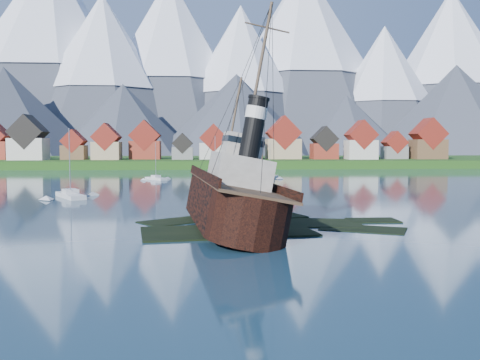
{
  "coord_description": "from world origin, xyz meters",
  "views": [
    {
      "loc": [
        -5.35,
        -58.17,
        9.5
      ],
      "look_at": [
        -1.14,
        6.0,
        5.0
      ],
      "focal_mm": 40.0,
      "sensor_mm": 36.0,
      "label": 1
    }
  ],
  "objects": [
    {
      "name": "mountains",
      "position": [
        -0.79,
        481.26,
        89.34
      ],
      "size": [
        965.0,
        340.0,
        205.0
      ],
      "color": "#2D333D",
      "rests_on": "ground"
    },
    {
      "name": "sailboat_f",
      "position": [
        11.97,
        83.62,
        0.21
      ],
      "size": [
        5.69,
        9.08,
        9.94
      ],
      "rotation": [
        0.0,
        0.0,
        -0.42
      ],
      "color": "silver",
      "rests_on": "ground"
    },
    {
      "name": "town",
      "position": [
        -33.12,
        152.18,
        8.99
      ],
      "size": [
        250.96,
        16.69,
        17.3
      ],
      "color": "maroon",
      "rests_on": "ground"
    },
    {
      "name": "sailboat_e",
      "position": [
        -2.7,
        81.22,
        0.26
      ],
      "size": [
        5.31,
        10.53,
        11.86
      ],
      "rotation": [
        0.0,
        0.0,
        0.28
      ],
      "color": "silver",
      "rests_on": "ground"
    },
    {
      "name": "seawall",
      "position": [
        0.0,
        132.0,
        0.0
      ],
      "size": [
        600.0,
        2.5,
        2.0
      ],
      "primitive_type": "cube",
      "color": "#3F3D38",
      "rests_on": "ground"
    },
    {
      "name": "sailboat_c",
      "position": [
        -17.92,
        79.43,
        0.22
      ],
      "size": [
        6.17,
        7.4,
        10.01
      ],
      "rotation": [
        0.0,
        0.0,
        0.64
      ],
      "color": "silver",
      "rests_on": "ground"
    },
    {
      "name": "shore_bank",
      "position": [
        0.0,
        170.0,
        0.0
      ],
      "size": [
        600.0,
        80.0,
        3.2
      ],
      "primitive_type": "cube",
      "color": "#234012",
      "rests_on": "ground"
    },
    {
      "name": "tugboat_wreck",
      "position": [
        -2.95,
        3.25,
        3.28
      ],
      "size": [
        7.68,
        33.09,
        26.22
      ],
      "rotation": [
        0.0,
        0.18,
        0.11
      ],
      "color": "black",
      "rests_on": "ground"
    },
    {
      "name": "shoal",
      "position": [
        1.78,
        2.15,
        -0.35
      ],
      "size": [
        31.71,
        21.24,
        1.14
      ],
      "color": "black",
      "rests_on": "ground"
    },
    {
      "name": "ground",
      "position": [
        0.0,
        0.0,
        0.0
      ],
      "size": [
        1400.0,
        1400.0,
        0.0
      ],
      "primitive_type": "plane",
      "color": "#1B384C",
      "rests_on": "ground"
    },
    {
      "name": "sailboat_a",
      "position": [
        -28.56,
        35.26,
        0.28
      ],
      "size": [
        7.22,
        10.23,
        12.54
      ],
      "rotation": [
        0.0,
        0.0,
        0.51
      ],
      "color": "silver",
      "rests_on": "ground"
    }
  ]
}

